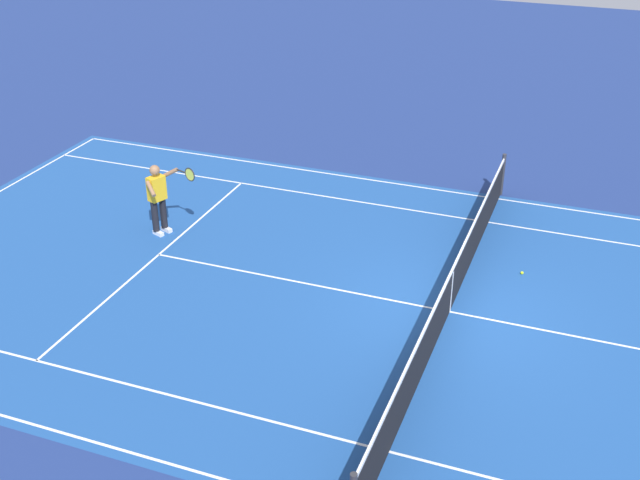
# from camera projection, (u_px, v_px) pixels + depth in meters

# --- Properties ---
(ground_plane) EXTENTS (60.00, 60.00, 0.00)m
(ground_plane) POSITION_uv_depth(u_px,v_px,m) (449.00, 312.00, 15.43)
(ground_plane) COLOR navy
(court_slab) EXTENTS (24.20, 11.40, 0.00)m
(court_slab) POSITION_uv_depth(u_px,v_px,m) (449.00, 312.00, 15.43)
(court_slab) COLOR #1E4C93
(court_slab) RESTS_ON ground_plane
(court_line_markings) EXTENTS (23.85, 11.05, 0.01)m
(court_line_markings) POSITION_uv_depth(u_px,v_px,m) (449.00, 311.00, 15.43)
(court_line_markings) COLOR white
(court_line_markings) RESTS_ON ground_plane
(tennis_net) EXTENTS (0.10, 11.70, 1.08)m
(tennis_net) POSITION_uv_depth(u_px,v_px,m) (451.00, 290.00, 15.20)
(tennis_net) COLOR #2D2D33
(tennis_net) RESTS_ON ground_plane
(tennis_player_near) EXTENTS (1.18, 0.74, 1.70)m
(tennis_player_near) POSITION_uv_depth(u_px,v_px,m) (159.00, 196.00, 17.93)
(tennis_player_near) COLOR black
(tennis_player_near) RESTS_ON ground_plane
(tennis_ball) EXTENTS (0.07, 0.07, 0.07)m
(tennis_ball) POSITION_uv_depth(u_px,v_px,m) (522.00, 273.00, 16.67)
(tennis_ball) COLOR #CCE01E
(tennis_ball) RESTS_ON ground_plane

